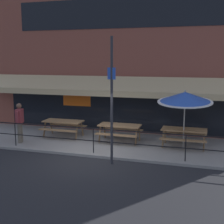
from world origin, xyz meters
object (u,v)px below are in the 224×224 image
pedestrian_walking (20,121)px  street_sign_pole (112,100)px  patio_umbrella_right (185,97)px  picnic_table_right (184,133)px  picnic_table_centre (120,128)px  picnic_table_left (63,124)px

pedestrian_walking → street_sign_pole: street_sign_pole is taller
patio_umbrella_right → street_sign_pole: bearing=-134.7°
picnic_table_right → picnic_table_centre: bearing=179.2°
picnic_table_left → patio_umbrella_right: 5.67m
picnic_table_left → pedestrian_walking: size_ratio=1.05×
picnic_table_centre → picnic_table_left: bearing=178.0°
picnic_table_right → street_sign_pole: 3.78m
patio_umbrella_right → street_sign_pole: size_ratio=0.54×
picnic_table_centre → patio_umbrella_right: 3.11m
picnic_table_right → pedestrian_walking: 6.95m
picnic_table_right → street_sign_pole: bearing=-131.9°
picnic_table_right → picnic_table_left: bearing=178.6°
picnic_table_centre → pedestrian_walking: pedestrian_walking is taller
picnic_table_left → pedestrian_walking: (-1.35, -1.43, 0.35)m
picnic_table_centre → picnic_table_right: same height
picnic_table_left → patio_umbrella_right: patio_umbrella_right is taller
picnic_table_left → pedestrian_walking: 2.00m
picnic_table_left → street_sign_pole: bearing=-40.4°
picnic_table_right → pedestrian_walking: size_ratio=1.05×
picnic_table_centre → picnic_table_right: 2.73m
street_sign_pole → pedestrian_walking: bearing=164.4°
patio_umbrella_right → picnic_table_centre: bearing=174.3°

